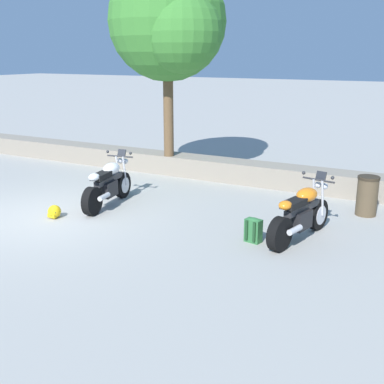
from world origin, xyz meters
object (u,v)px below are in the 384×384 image
(leafy_tree_far_left, at_px, (170,24))
(trash_bin, at_px, (367,196))
(motorcycle_orange_centre, at_px, (301,215))
(motorcycle_white_near_left, at_px, (108,185))
(rider_backpack, at_px, (254,229))
(rider_helmet, at_px, (54,212))

(leafy_tree_far_left, relative_size, trash_bin, 6.10)
(motorcycle_orange_centre, height_order, leafy_tree_far_left, leafy_tree_far_left)
(motorcycle_white_near_left, xyz_separation_m, motorcycle_orange_centre, (4.48, -0.02, 0.00))
(motorcycle_white_near_left, height_order, motorcycle_orange_centre, same)
(rider_backpack, bearing_deg, motorcycle_white_near_left, 171.41)
(rider_helmet, xyz_separation_m, leafy_tree_far_left, (0.30, 4.42, 3.99))
(motorcycle_orange_centre, distance_m, rider_backpack, 0.94)
(motorcycle_white_near_left, height_order, rider_backpack, motorcycle_white_near_left)
(motorcycle_white_near_left, distance_m, rider_helmet, 1.41)
(motorcycle_orange_centre, relative_size, leafy_tree_far_left, 0.39)
(rider_helmet, xyz_separation_m, trash_bin, (5.79, 3.34, 0.30))
(rider_backpack, bearing_deg, trash_bin, 59.25)
(motorcycle_white_near_left, distance_m, rider_backpack, 3.81)
(leafy_tree_far_left, bearing_deg, trash_bin, -11.04)
(trash_bin, bearing_deg, motorcycle_white_near_left, -158.82)
(motorcycle_white_near_left, relative_size, rider_backpack, 4.38)
(motorcycle_orange_centre, relative_size, trash_bin, 2.38)
(rider_helmet, relative_size, leafy_tree_far_left, 0.05)
(motorcycle_orange_centre, height_order, rider_helmet, motorcycle_orange_centre)
(motorcycle_white_near_left, xyz_separation_m, rider_helmet, (-0.47, -1.28, -0.35))
(motorcycle_white_near_left, xyz_separation_m, leafy_tree_far_left, (-0.17, 3.14, 3.64))
(motorcycle_white_near_left, relative_size, trash_bin, 2.39)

